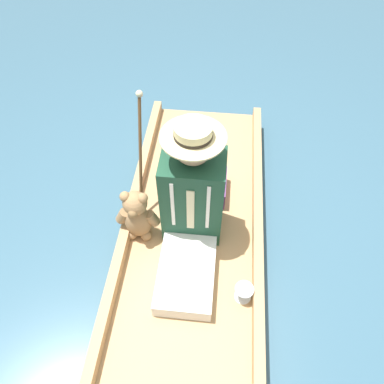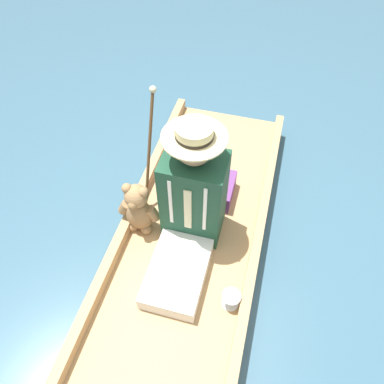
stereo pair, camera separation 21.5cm
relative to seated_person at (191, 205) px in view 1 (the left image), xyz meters
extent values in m
plane|color=#385B70|center=(0.00, 0.14, -0.46)|extent=(16.00, 16.00, 0.00)
cube|color=tan|center=(0.00, 0.14, -0.39)|extent=(0.91, 2.82, 0.13)
cube|color=tan|center=(-0.43, 0.14, -0.29)|extent=(0.06, 2.82, 0.08)
cube|color=tan|center=(0.42, 0.14, -0.29)|extent=(0.06, 2.82, 0.08)
cube|color=#6B3875|center=(0.00, -0.37, -0.26)|extent=(0.40, 0.28, 0.14)
cube|color=white|center=(0.00, 0.31, -0.27)|extent=(0.33, 0.50, 0.11)
cube|color=#19422D|center=(0.00, -0.07, -0.01)|extent=(0.36, 0.27, 0.63)
cube|color=beige|center=(0.00, 0.06, 0.04)|extent=(0.04, 0.01, 0.35)
cube|color=white|center=(-0.10, 0.06, 0.07)|extent=(0.02, 0.01, 0.38)
cube|color=white|center=(0.10, 0.06, 0.07)|extent=(0.02, 0.01, 0.38)
sphere|color=tan|center=(0.00, -0.07, 0.41)|extent=(0.20, 0.20, 0.20)
cylinder|color=beige|center=(0.00, -0.07, 0.47)|extent=(0.34, 0.34, 0.01)
cylinder|color=beige|center=(0.00, -0.07, 0.51)|extent=(0.19, 0.19, 0.07)
cylinder|color=black|center=(0.00, -0.07, 0.49)|extent=(0.20, 0.20, 0.02)
ellipsoid|color=#9E754C|center=(0.34, 0.01, -0.20)|extent=(0.18, 0.15, 0.26)
sphere|color=#9E754C|center=(0.34, 0.01, -0.01)|extent=(0.15, 0.15, 0.15)
sphere|color=olive|center=(0.34, 0.08, -0.02)|extent=(0.06, 0.06, 0.06)
sphere|color=#9E754C|center=(0.28, 0.01, 0.05)|extent=(0.06, 0.06, 0.06)
sphere|color=#9E754C|center=(0.39, 0.01, 0.05)|extent=(0.06, 0.06, 0.06)
cylinder|color=#9E754C|center=(0.24, 0.01, -0.15)|extent=(0.10, 0.07, 0.11)
cylinder|color=#9E754C|center=(0.43, 0.01, -0.15)|extent=(0.10, 0.07, 0.11)
sphere|color=#9E754C|center=(0.29, 0.05, -0.30)|extent=(0.07, 0.07, 0.07)
sphere|color=#9E754C|center=(0.38, 0.05, -0.30)|extent=(0.07, 0.07, 0.07)
cylinder|color=silver|center=(-0.34, 0.39, -0.33)|extent=(0.10, 0.10, 0.01)
cylinder|color=silver|center=(-0.34, 0.39, -0.30)|extent=(0.01, 0.01, 0.05)
cone|color=silver|center=(-0.34, 0.39, -0.25)|extent=(0.11, 0.11, 0.05)
cylinder|color=brown|center=(0.35, -0.28, 0.05)|extent=(0.02, 0.37, 0.76)
sphere|color=beige|center=(0.35, -0.46, 0.42)|extent=(0.04, 0.04, 0.04)
camera|label=1|loc=(-0.14, 1.31, 1.75)|focal=35.00mm
camera|label=2|loc=(-0.35, 1.28, 1.75)|focal=35.00mm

